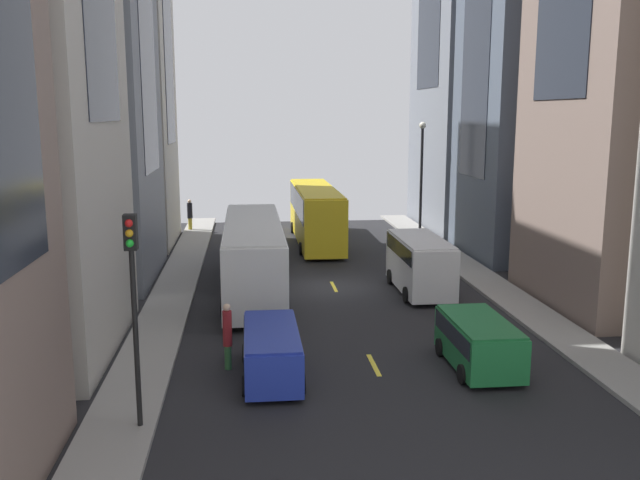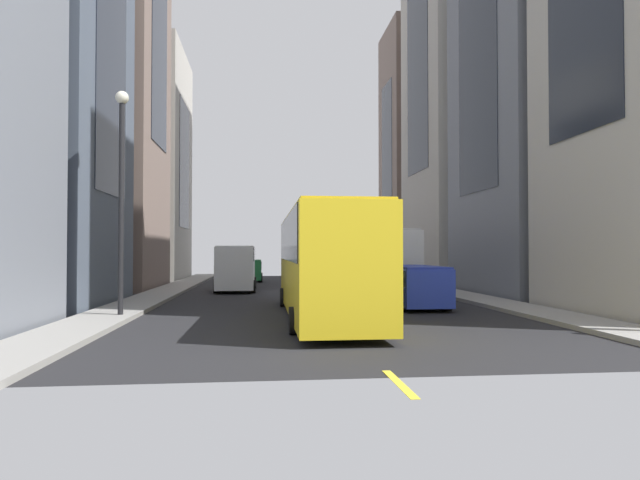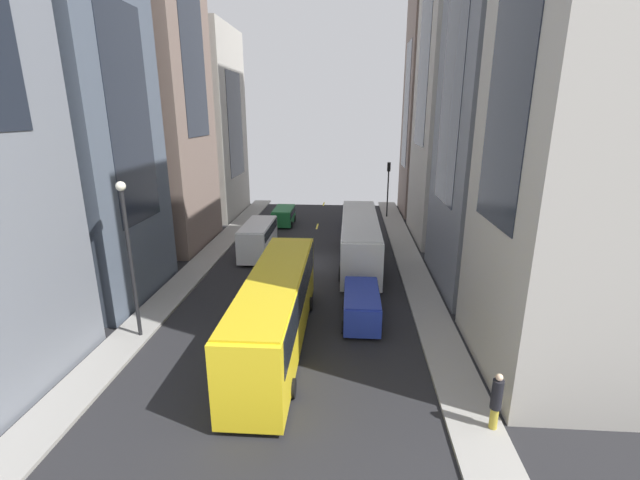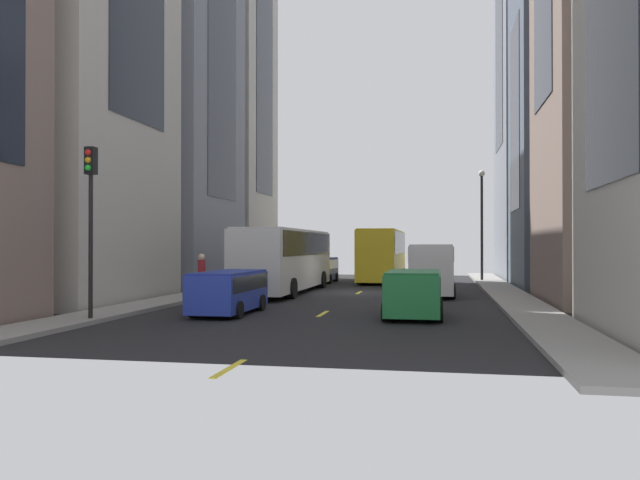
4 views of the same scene
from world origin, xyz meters
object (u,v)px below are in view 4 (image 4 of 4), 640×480
car_green_2 (414,290)px  streetcar_yellow (383,251)px  pedestrian_crossing_mid (202,280)px  car_blue_1 (229,289)px  city_bus_white (286,255)px  traffic_light_near_corner (91,199)px  delivery_van_white (432,266)px  pedestrian_walking_far (286,261)px  car_blue_0 (320,268)px

car_green_2 → streetcar_yellow: bearing=97.8°
pedestrian_crossing_mid → car_blue_1: bearing=96.7°
city_bus_white → pedestrian_crossing_mid: city_bus_white is taller
streetcar_yellow → pedestrian_crossing_mid: 22.44m
traffic_light_near_corner → streetcar_yellow: bearing=74.4°
car_blue_1 → traffic_light_near_corner: (-3.59, -3.36, 3.14)m
delivery_van_white → car_green_2: delivery_van_white is taller
car_blue_1 → pedestrian_crossing_mid: (-1.40, 0.84, 0.27)m
city_bus_white → traffic_light_near_corner: traffic_light_near_corner is taller
pedestrian_crossing_mid → traffic_light_near_corner: (-2.19, -4.21, 2.87)m
delivery_van_white → pedestrian_crossing_mid: size_ratio=2.51×
car_green_2 → pedestrian_crossing_mid: size_ratio=1.81×
city_bus_white → pedestrian_walking_far: size_ratio=5.86×
pedestrian_crossing_mid → pedestrian_walking_far: bearing=-135.2°
streetcar_yellow → delivery_van_white: (3.58, -12.94, -0.61)m
car_blue_1 → pedestrian_walking_far: size_ratio=2.12×
city_bus_white → car_blue_1: bearing=-87.6°
streetcar_yellow → car_green_2: 22.86m
car_green_2 → delivery_van_white: bearing=87.0°
delivery_van_white → car_green_2: (-0.50, -9.68, -0.55)m
car_blue_1 → pedestrian_crossing_mid: 1.65m
streetcar_yellow → car_blue_1: streetcar_yellow is taller
delivery_van_white → car_green_2: bearing=-93.0°
city_bus_white → car_blue_0: bearing=89.6°
car_blue_0 → pedestrian_walking_far: 9.06m
city_bus_white → pedestrian_walking_far: city_bus_white is taller
car_blue_0 → car_blue_1: car_blue_0 is taller
car_green_2 → traffic_light_near_corner: (-10.34, -3.43, 3.10)m
car_green_2 → pedestrian_walking_far: bearing=112.4°
car_green_2 → pedestrian_walking_far: pedestrian_walking_far is taller
city_bus_white → traffic_light_near_corner: 14.45m
city_bus_white → pedestrian_walking_far: bearing=103.9°
car_blue_1 → traffic_light_near_corner: bearing=-136.9°
streetcar_yellow → pedestrian_walking_far: (-8.40, 5.19, -0.84)m
pedestrian_walking_far → car_blue_1: bearing=61.8°
pedestrian_walking_far → pedestrian_crossing_mid: pedestrian_walking_far is taller
city_bus_white → pedestrian_crossing_mid: bearing=-95.6°
delivery_van_white → car_blue_1: (-7.25, -9.75, -0.58)m
car_blue_0 → car_blue_1: 19.95m
car_green_2 → pedestrian_crossing_mid: (-8.15, 0.78, 0.24)m
car_green_2 → pedestrian_walking_far: 30.09m
streetcar_yellow → delivery_van_white: size_ratio=2.21×
streetcar_yellow → traffic_light_near_corner: traffic_light_near_corner is taller
pedestrian_walking_far → traffic_light_near_corner: (1.15, -31.24, 2.79)m
city_bus_white → car_blue_1: city_bus_white is taller
car_blue_0 → pedestrian_crossing_mid: bearing=-93.1°
car_blue_1 → pedestrian_walking_far: (-4.74, 27.88, 0.35)m
streetcar_yellow → delivery_van_white: streetcar_yellow is taller
car_blue_1 → pedestrian_walking_far: bearing=99.6°
streetcar_yellow → car_green_2: streetcar_yellow is taller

